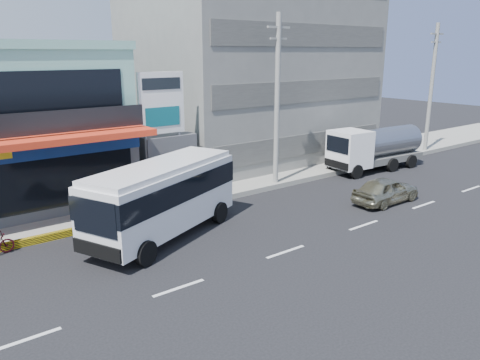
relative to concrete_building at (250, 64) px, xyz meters
The scene contains 11 objects.
ground 19.34m from the concrete_building, 123.69° to the right, with size 120.00×120.00×0.00m, color black.
sidewalk 10.11m from the concrete_building, 132.27° to the right, with size 70.00×5.00×0.30m, color gray.
concrete_building is the anchor object (origin of this frame).
gap_structure 11.69m from the concrete_building, 163.30° to the right, with size 3.00×6.00×3.50m, color #4D4D52.
satellite_dish 11.30m from the concrete_building, 158.20° to the right, with size 1.50×1.50×0.15m, color slate.
billboard 12.17m from the concrete_building, 151.08° to the right, with size 2.60×0.18×6.90m.
utility_pole_near 8.79m from the concrete_building, 117.76° to the right, with size 1.60×0.30×10.00m.
utility_pole_far 14.32m from the concrete_building, 32.35° to the right, with size 1.60×0.30×10.00m.
minibus 17.54m from the concrete_building, 141.33° to the right, with size 8.22×5.45×3.29m.
sedan 14.95m from the concrete_building, 95.57° to the right, with size 1.69×4.19×1.43m, color tan.
tanker_truck 10.88m from the concrete_building, 64.03° to the right, with size 7.60×2.91×2.94m.
Camera 1 is at (-12.16, -12.88, 7.87)m, focal length 35.00 mm.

